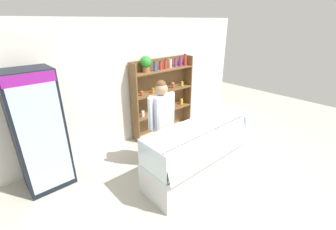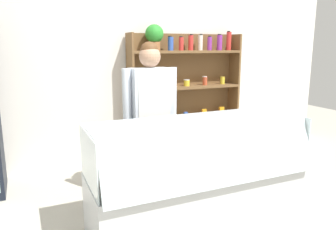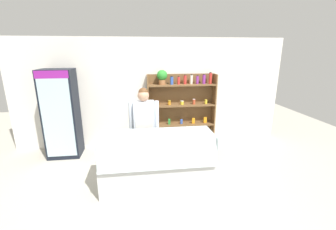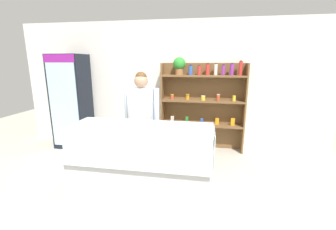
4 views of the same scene
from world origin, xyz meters
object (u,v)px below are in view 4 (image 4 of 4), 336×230
Objects in this scene: deli_display_case at (142,172)px; drinks_fridge at (72,102)px; shelving_unit at (201,99)px; shop_clerk at (142,113)px.

drinks_fridge is at bearing 142.46° from deli_display_case.
deli_display_case is (-0.75, -1.86, -0.77)m from shelving_unit.
deli_display_case is at bearing -112.02° from shelving_unit.
shop_clerk is at bearing -129.09° from shelving_unit.
drinks_fridge is at bearing 154.97° from shop_clerk.
deli_display_case is at bearing -74.80° from shop_clerk.
shelving_unit is at bearing 6.18° from drinks_fridge.
shelving_unit is (2.78, 0.30, 0.08)m from drinks_fridge.
shop_clerk is (1.84, -0.86, 0.00)m from drinks_fridge.
shelving_unit reaches higher than deli_display_case.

